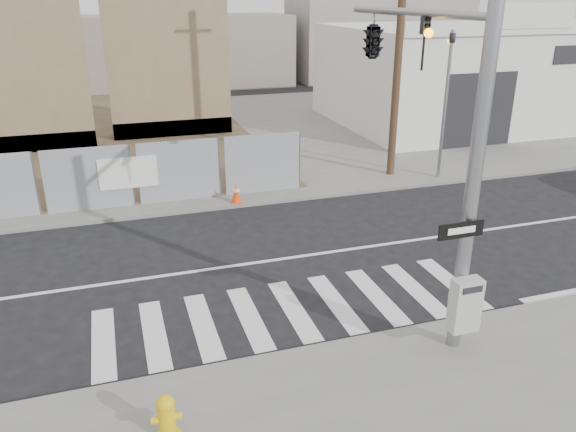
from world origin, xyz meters
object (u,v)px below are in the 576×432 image
object	(u,v)px
signal_pole	(402,80)
fire_hydrant	(167,417)
traffic_cone_d	(236,193)
auto_shop	(456,74)

from	to	relation	value
signal_pole	fire_hydrant	size ratio (longest dim) A/B	9.09
signal_pole	traffic_cone_d	xyz separation A→B (m)	(-2.23, 6.27, -4.34)
auto_shop	fire_hydrant	size ratio (longest dim) A/B	15.59
traffic_cone_d	auto_shop	bearing A→B (deg)	32.49
traffic_cone_d	signal_pole	bearing A→B (deg)	-70.41
signal_pole	fire_hydrant	distance (m)	7.87
auto_shop	traffic_cone_d	world-z (taller)	auto_shop
signal_pole	traffic_cone_d	distance (m)	7.94
signal_pole	auto_shop	distance (m)	19.04
signal_pole	auto_shop	world-z (taller)	signal_pole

